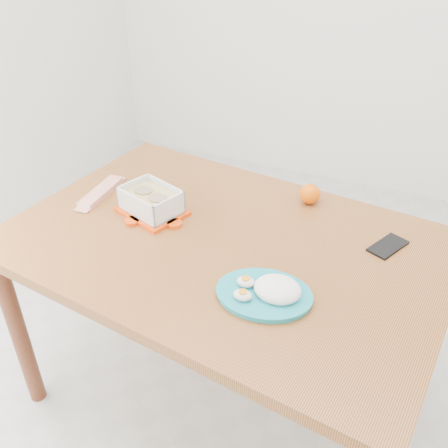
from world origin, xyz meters
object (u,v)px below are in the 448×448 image
at_px(food_container, 151,201).
at_px(orange_fruit, 310,194).
at_px(rice_plate, 268,291).
at_px(dining_table, 224,261).
at_px(smartphone, 388,246).

height_order(food_container, orange_fruit, food_container).
distance_m(orange_fruit, rice_plate, 0.53).
height_order(orange_fruit, rice_plate, orange_fruit).
bearing_deg(rice_plate, orange_fruit, 85.48).
bearing_deg(rice_plate, food_container, 145.99).
height_order(dining_table, food_container, food_container).
height_order(rice_plate, smartphone, rice_plate).
bearing_deg(smartphone, dining_table, -135.68).
bearing_deg(smartphone, rice_plate, -100.55).
distance_m(food_container, rice_plate, 0.57).
distance_m(dining_table, food_container, 0.32).
bearing_deg(food_container, rice_plate, -6.37).
distance_m(rice_plate, smartphone, 0.45).
height_order(dining_table, smartphone, smartphone).
relative_size(food_container, rice_plate, 0.88).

